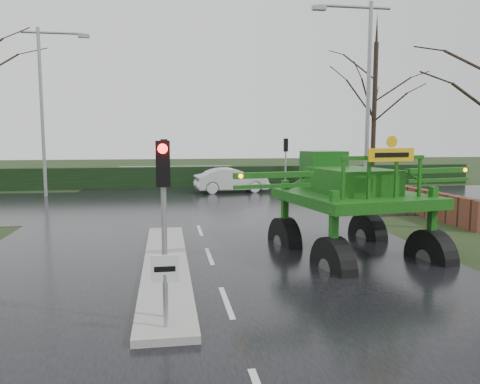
{
  "coord_description": "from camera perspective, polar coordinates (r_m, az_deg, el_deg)",
  "views": [
    {
      "loc": [
        -1.25,
        -9.74,
        3.58
      ],
      "look_at": [
        0.88,
        3.65,
        2.0
      ],
      "focal_mm": 35.0,
      "sensor_mm": 36.0,
      "label": 1
    }
  ],
  "objects": [
    {
      "name": "ground",
      "position": [
        10.45,
        -1.67,
        -13.39
      ],
      "size": [
        140.0,
        140.0,
        0.0
      ],
      "primitive_type": "plane",
      "color": "black",
      "rests_on": "ground"
    },
    {
      "name": "road_main",
      "position": [
        20.1,
        -5.33,
        -3.63
      ],
      "size": [
        14.0,
        80.0,
        0.02
      ],
      "primitive_type": "cube",
      "color": "black",
      "rests_on": "ground"
    },
    {
      "name": "road_cross",
      "position": [
        26.01,
        -6.19,
        -1.28
      ],
      "size": [
        80.0,
        12.0,
        0.02
      ],
      "primitive_type": "cube",
      "color": "black",
      "rests_on": "ground"
    },
    {
      "name": "median_island",
      "position": [
        13.21,
        -9.04,
        -8.78
      ],
      "size": [
        1.2,
        10.0,
        0.16
      ],
      "primitive_type": "cube",
      "color": "gray",
      "rests_on": "ground"
    },
    {
      "name": "hedge_row",
      "position": [
        33.88,
        -6.89,
        1.81
      ],
      "size": [
        44.0,
        0.9,
        1.5
      ],
      "primitive_type": "cube",
      "color": "black",
      "rests_on": "ground"
    },
    {
      "name": "brick_wall",
      "position": [
        28.45,
        15.42,
        0.4
      ],
      "size": [
        0.4,
        20.0,
        1.2
      ],
      "primitive_type": "cube",
      "color": "#592D1E",
      "rests_on": "ground"
    },
    {
      "name": "keep_left_sign",
      "position": [
        8.62,
        -9.13,
        -10.46
      ],
      "size": [
        0.5,
        0.07,
        1.35
      ],
      "color": "gray",
      "rests_on": "ground"
    },
    {
      "name": "traffic_signal_near",
      "position": [
        8.79,
        -9.31,
        0.09
      ],
      "size": [
        0.26,
        0.33,
        3.52
      ],
      "color": "gray",
      "rests_on": "ground"
    },
    {
      "name": "traffic_signal_mid",
      "position": [
        17.26,
        -9.2,
        3.28
      ],
      "size": [
        0.26,
        0.33,
        3.52
      ],
      "color": "gray",
      "rests_on": "ground"
    },
    {
      "name": "traffic_signal_far",
      "position": [
        30.75,
        5.59,
        4.77
      ],
      "size": [
        0.26,
        0.33,
        3.52
      ],
      "rotation": [
        0.0,
        0.0,
        3.14
      ],
      "color": "gray",
      "rests_on": "ground"
    },
    {
      "name": "street_light_right",
      "position": [
        23.82,
        14.72,
        12.24
      ],
      "size": [
        3.85,
        0.3,
        10.0
      ],
      "color": "gray",
      "rests_on": "ground"
    },
    {
      "name": "street_light_left_far",
      "position": [
        30.63,
        -22.51,
        10.66
      ],
      "size": [
        3.85,
        0.3,
        10.0
      ],
      "color": "gray",
      "rests_on": "ground"
    },
    {
      "name": "tree_right_far",
      "position": [
        34.0,
        16.1,
        11.32
      ],
      "size": [
        7.0,
        7.0,
        12.05
      ],
      "color": "black",
      "rests_on": "ground"
    },
    {
      "name": "crop_sprayer",
      "position": [
        12.94,
        10.98,
        0.17
      ],
      "size": [
        8.04,
        5.6,
        4.54
      ],
      "rotation": [
        0.0,
        0.0,
        0.16
      ],
      "color": "black",
      "rests_on": "ground"
    },
    {
      "name": "white_sedan",
      "position": [
        30.69,
        -1.04,
        -0.05
      ],
      "size": [
        4.95,
        2.16,
        1.58
      ],
      "primitive_type": "imported",
      "rotation": [
        0.0,
        0.0,
        1.67
      ],
      "color": "silver",
      "rests_on": "ground"
    }
  ]
}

